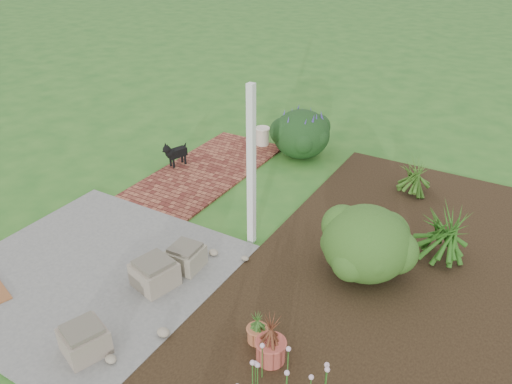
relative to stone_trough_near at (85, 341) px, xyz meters
The scene contains 16 objects.
ground 2.82m from the stone_trough_near, 86.58° to the left, with size 80.00×80.00×0.00m, color #265F1E.
concrete_patio 1.52m from the stone_trough_near, 135.77° to the left, with size 3.50×3.50×0.04m, color slate.
brick_path 4.81m from the stone_trough_near, 108.60° to the left, with size 1.60×3.50×0.04m, color #5A231C.
garden_bed 4.25m from the stone_trough_near, 51.08° to the left, with size 4.00×7.00×0.03m, color black.
veranda_post 3.12m from the stone_trough_near, 80.85° to the left, with size 0.10×0.10×2.50m, color white.
stone_trough_near is the anchor object (origin of this frame).
stone_trough_mid 1.85m from the stone_trough_near, 89.42° to the left, with size 0.45×0.45×0.30m, color gray.
stone_trough_far 1.32m from the stone_trough_near, 94.06° to the left, with size 0.51×0.51×0.34m, color gray.
black_dog 4.86m from the stone_trough_near, 116.44° to the left, with size 0.29×0.54×0.48m.
cream_ceramic_urn 6.26m from the stone_trough_near, 101.12° to the left, with size 0.28×0.28×0.38m, color beige.
evergreen_shrub 3.76m from the stone_trough_near, 53.65° to the left, with size 1.21×1.21×1.03m, color #14380A.
agapanthus_clump_back 4.97m from the stone_trough_near, 51.84° to the left, with size 1.07×1.07×0.96m, color #0D370B, non-canonical shape.
agapanthus_clump_front 6.06m from the stone_trough_near, 68.77° to the left, with size 0.86×0.86×0.77m, color #1B430D, non-canonical shape.
terracotta_pot_bronze 2.11m from the stone_trough_near, 27.46° to the left, with size 0.33×0.33×0.27m, color #AF473B.
terracotta_pot_small_left 1.97m from the stone_trough_near, 35.57° to the left, with size 0.23×0.23×0.19m, color #AA5E39.
purple_flowering_bush 6.17m from the stone_trough_near, 92.70° to the left, with size 1.18×1.18×1.00m, color black.
Camera 1 is at (3.60, -5.36, 4.42)m, focal length 35.00 mm.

